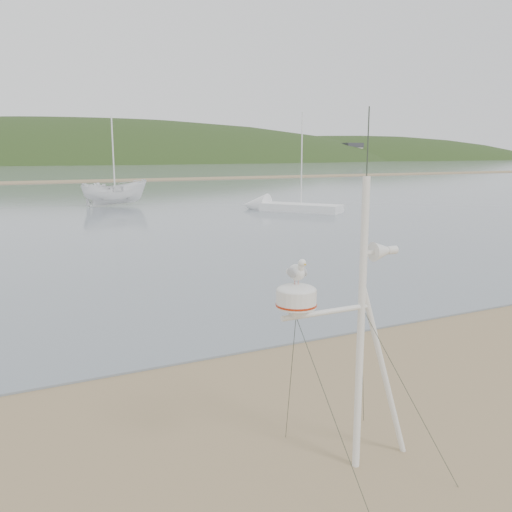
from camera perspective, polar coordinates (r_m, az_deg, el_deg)
name	(u,v)px	position (r m, az deg, el deg)	size (l,w,h in m)	color
hill_ridge	(42,210)	(241.93, -21.64, 4.51)	(620.00, 180.00, 80.00)	#203315
mast_rig	(357,389)	(6.76, 10.61, -13.59)	(1.92, 2.05, 4.32)	white
boat_white	(114,172)	(40.36, -14.72, 8.52)	(1.80, 1.84, 4.77)	white
sailboat_white_near	(276,206)	(36.09, 2.08, 5.25)	(5.46, 6.58, 6.89)	white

